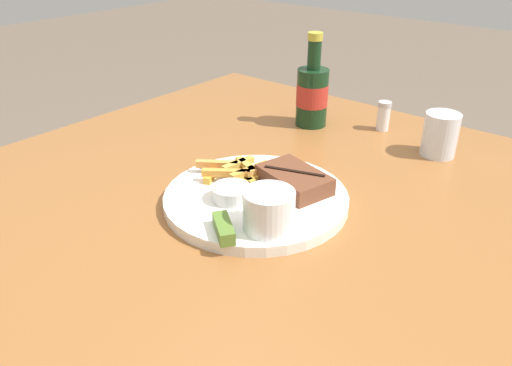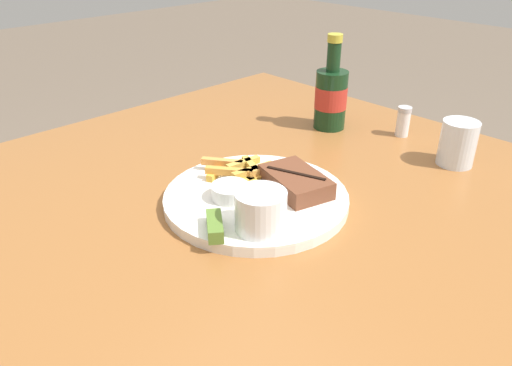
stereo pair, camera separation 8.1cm
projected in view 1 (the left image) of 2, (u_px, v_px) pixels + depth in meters
dining_table at (256, 246)px, 0.87m from camera, size 1.11×1.13×0.77m
dinner_plate at (256, 198)px, 0.82m from camera, size 0.30×0.30×0.02m
steak_portion at (294, 180)px, 0.83m from camera, size 0.14×0.11×0.03m
fries_pile at (241, 171)px, 0.87m from camera, size 0.13×0.12×0.02m
coleslaw_cup at (269, 208)px, 0.71m from camera, size 0.08×0.08×0.06m
dipping_sauce_cup at (231, 192)px, 0.80m from camera, size 0.06×0.06×0.02m
pickle_spear at (224, 228)px, 0.71m from camera, size 0.07×0.06×0.02m
fork_utensil at (223, 177)px, 0.87m from camera, size 0.13×0.02×0.00m
knife_utensil at (269, 182)px, 0.85m from camera, size 0.07×0.16×0.01m
beer_bottle at (312, 93)px, 1.11m from camera, size 0.07×0.07×0.21m
drinking_glass at (440, 135)px, 0.98m from camera, size 0.07×0.07×0.09m
salt_shaker at (383, 116)px, 1.10m from camera, size 0.03×0.03×0.07m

